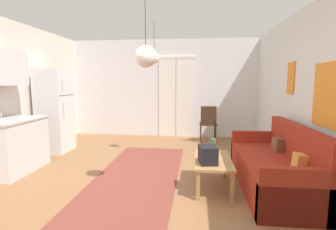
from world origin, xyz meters
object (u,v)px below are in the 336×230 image
Objects in this scene: couch at (277,168)px; handbag at (208,154)px; pendant_lamp_far at (154,58)px; refrigerator at (55,111)px; bamboo_vase at (212,147)px; accent_chair at (208,122)px; pendant_lamp_near at (146,56)px; coffee_table at (213,163)px.

handbag is (-0.99, -0.27, 0.25)m from couch.
refrigerator is at bearing 175.45° from pendant_lamp_far.
couch is 0.95m from bamboo_vase.
couch is 2.79m from accent_chair.
pendant_lamp_near is (-1.79, -0.41, 1.53)m from couch.
couch is 2.13× the size of coffee_table.
bamboo_vase is 0.27× the size of refrigerator.
bamboo_vase is at bearing -22.58° from refrigerator.
coffee_table is at bearing -25.47° from refrigerator.
pendant_lamp_near is at bearing -84.08° from pendant_lamp_far.
coffee_table is 2.76× the size of handbag.
refrigerator is (-3.17, 1.76, 0.34)m from handbag.
pendant_lamp_far is (-1.06, 1.18, 1.41)m from bamboo_vase.
pendant_lamp_near reaches higher than couch.
pendant_lamp_far reaches higher than refrigerator.
bamboo_vase is 0.41m from handbag.
refrigerator is 3.53m from accent_chair.
couch is 2.23× the size of accent_chair.
bamboo_vase is (-0.00, 0.20, 0.18)m from coffee_table.
handbag is (-0.09, -0.20, 0.18)m from coffee_table.
pendant_lamp_far reaches higher than couch.
coffee_table is at bearing 88.58° from accent_chair.
coffee_table is 2.05× the size of bamboo_vase.
pendant_lamp_near is (-0.88, -0.54, 1.27)m from bamboo_vase.
refrigerator is 1.84× the size of pendant_lamp_near.
accent_chair is (0.06, 2.52, -0.03)m from bamboo_vase.
accent_chair is (3.31, 1.16, -0.37)m from refrigerator.
accent_chair is at bearing 87.23° from handbag.
accent_chair is at bearing 50.05° from pendant_lamp_far.
refrigerator reaches higher than couch.
pendant_lamp_far is at bearing -4.55° from refrigerator.
couch is at bearing -8.05° from bamboo_vase.
couch is at bearing 15.47° from handbag.
coffee_table is at bearing -52.32° from pendant_lamp_far.
handbag is 0.36× the size of pendant_lamp_near.
refrigerator reaches higher than bamboo_vase.
pendant_lamp_near is (2.37, -1.89, 0.93)m from refrigerator.
bamboo_vase is at bearing 90.60° from coffee_table.
refrigerator is at bearing 157.42° from bamboo_vase.
handbag is at bearing -28.97° from refrigerator.
couch is at bearing -19.60° from refrigerator.
couch is 5.88× the size of handbag.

